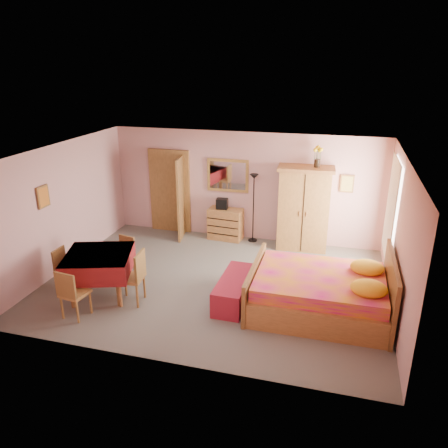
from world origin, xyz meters
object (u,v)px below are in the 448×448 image
(wardrobe, at_px, (304,209))
(chair_west, at_px, (68,269))
(chest_of_drawers, at_px, (225,224))
(bed, at_px, (320,282))
(bench, at_px, (235,289))
(chair_south, at_px, (75,293))
(sunflower_vase, at_px, (318,156))
(chair_east, at_px, (130,277))
(stereo, at_px, (222,204))
(wall_mirror, at_px, (228,175))
(dining_table, at_px, (100,275))
(chair_north, at_px, (122,258))
(floor_lamp, at_px, (253,208))

(wardrobe, relative_size, chair_west, 2.36)
(chest_of_drawers, relative_size, bed, 0.34)
(bench, bearing_deg, chair_south, -154.12)
(sunflower_vase, bearing_deg, bench, -112.37)
(sunflower_vase, bearing_deg, chair_east, -131.71)
(stereo, relative_size, wardrobe, 0.14)
(wall_mirror, height_order, dining_table, wall_mirror)
(wall_mirror, height_order, sunflower_vase, sunflower_vase)
(dining_table, bearing_deg, chest_of_drawers, 65.34)
(bed, distance_m, dining_table, 3.97)
(wall_mirror, relative_size, chair_south, 1.13)
(wardrobe, xyz_separation_m, chair_north, (-3.32, -2.43, -0.55))
(wardrobe, bearing_deg, floor_lamp, 170.78)
(chest_of_drawers, height_order, chair_south, chair_south)
(chair_north, bearing_deg, wall_mirror, -104.53)
(stereo, relative_size, bench, 0.20)
(sunflower_vase, bearing_deg, chair_north, -145.11)
(bench, height_order, dining_table, dining_table)
(wall_mirror, distance_m, stereo, 0.69)
(wall_mirror, xyz_separation_m, floor_lamp, (0.67, -0.16, -0.72))
(stereo, bearing_deg, chair_east, -103.06)
(sunflower_vase, height_order, bed, sunflower_vase)
(wall_mirror, bearing_deg, bed, -52.12)
(wall_mirror, bearing_deg, bench, -74.46)
(wall_mirror, height_order, chair_north, wall_mirror)
(wall_mirror, relative_size, chair_east, 1.02)
(bench, bearing_deg, stereo, 109.96)
(bench, height_order, chair_south, chair_south)
(wall_mirror, relative_size, chair_north, 1.20)
(stereo, bearing_deg, wardrobe, -2.23)
(wall_mirror, distance_m, bed, 3.94)
(dining_table, bearing_deg, bench, 10.76)
(sunflower_vase, distance_m, dining_table, 5.14)
(wall_mirror, relative_size, stereo, 3.70)
(chair_north, bearing_deg, dining_table, 100.31)
(wall_mirror, distance_m, floor_lamp, 1.00)
(bed, bearing_deg, bench, -176.87)
(chest_of_drawers, bearing_deg, bench, -66.96)
(sunflower_vase, bearing_deg, stereo, 178.86)
(wardrobe, height_order, bed, wardrobe)
(chest_of_drawers, relative_size, chair_north, 0.97)
(bed, relative_size, chair_east, 2.42)
(chair_north, relative_size, chair_east, 0.85)
(floor_lamp, xyz_separation_m, bed, (1.75, -2.78, -0.28))
(bench, distance_m, chair_west, 3.19)
(stereo, relative_size, chair_east, 0.28)
(bench, distance_m, chair_south, 2.77)
(wardrobe, relative_size, bed, 0.81)
(wardrobe, bearing_deg, wall_mirror, 168.24)
(wall_mirror, height_order, bench, wall_mirror)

